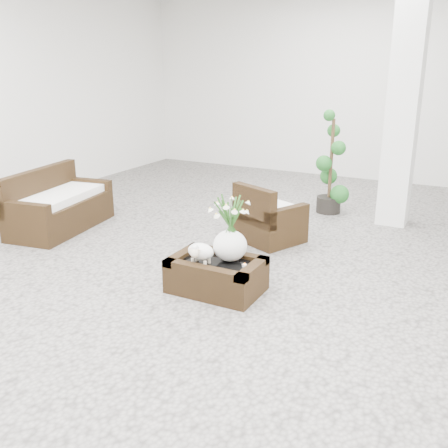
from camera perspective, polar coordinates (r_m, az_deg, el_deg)
The scene contains 9 objects.
ground at distance 5.54m, azimuth 0.48°, elevation -5.83°, with size 11.00×11.00×0.00m, color gray.
column at distance 7.42m, azimuth 19.50°, elevation 13.15°, with size 0.40×0.40×3.50m, color white.
coffee_table at distance 5.15m, azimuth -0.84°, elevation -5.86°, with size 0.90×0.60×0.31m, color #32210E.
sheep_figurine at distance 5.02m, azimuth -2.61°, elevation -3.27°, with size 0.28×0.23×0.21m, color white.
planter_narcissus at distance 4.99m, azimuth 0.69°, elevation 0.20°, with size 0.44×0.44×0.80m, color white, non-canonical shape.
tealight at distance 4.97m, azimuth 2.31°, elevation -4.61°, with size 0.04×0.04×0.03m, color white.
armchair at distance 6.52m, azimuth 5.20°, elevation 1.28°, with size 0.71×0.68×0.76m, color #32210E.
loveseat at distance 7.32m, azimuth -17.88°, elevation 2.56°, with size 1.54×0.74×0.82m, color #32210E.
topiary at distance 7.84m, azimuth 11.86°, elevation 6.64°, with size 0.40×0.40×1.52m, color #1A511C, non-canonical shape.
Camera 1 is at (2.33, -4.52, 2.22)m, focal length 40.95 mm.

